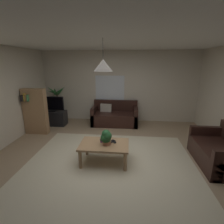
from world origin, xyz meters
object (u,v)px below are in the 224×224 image
(couch_right_side, at_px, (220,153))
(book_on_table_1, at_px, (103,140))
(coffee_table, at_px, (104,147))
(couch_under_window, at_px, (115,117))
(potted_plant_on_table, at_px, (106,137))
(tv, at_px, (52,104))
(tv_stand, at_px, (53,118))
(book_on_table_0, at_px, (103,141))
(remote_on_table_1, at_px, (114,141))
(remote_on_table_0, at_px, (112,142))
(bookshelf_corner, at_px, (35,111))
(potted_palm_corner, at_px, (58,105))
(pendant_lamp, at_px, (103,65))

(couch_right_side, bearing_deg, book_on_table_1, -89.11)
(coffee_table, bearing_deg, couch_under_window, 89.49)
(potted_plant_on_table, bearing_deg, coffee_table, 141.44)
(book_on_table_1, height_order, tv, tv)
(couch_right_side, relative_size, tv_stand, 1.48)
(book_on_table_0, xyz_separation_m, remote_on_table_1, (0.23, 0.01, -0.00))
(remote_on_table_0, height_order, bookshelf_corner, bookshelf_corner)
(couch_right_side, xyz_separation_m, tv, (-4.62, 2.05, 0.49))
(remote_on_table_0, xyz_separation_m, potted_palm_corner, (-2.32, 2.63, 0.16))
(potted_palm_corner, relative_size, bookshelf_corner, 0.99)
(bookshelf_corner, bearing_deg, book_on_table_1, -30.06)
(potted_palm_corner, bearing_deg, tv, -88.52)
(couch_under_window, bearing_deg, coffee_table, -90.51)
(tv, bearing_deg, potted_plant_on_table, -45.64)
(remote_on_table_1, height_order, tv_stand, tv_stand)
(couch_under_window, height_order, potted_palm_corner, potted_palm_corner)
(tv_stand, xyz_separation_m, pendant_lamp, (2.14, -2.22, 1.83))
(book_on_table_0, bearing_deg, remote_on_table_1, 2.07)
(book_on_table_1, xyz_separation_m, potted_palm_corner, (-2.11, 2.62, 0.13))
(book_on_table_0, height_order, potted_plant_on_table, potted_plant_on_table)
(coffee_table, relative_size, remote_on_table_0, 6.57)
(book_on_table_0, bearing_deg, potted_plant_on_table, -59.36)
(book_on_table_0, relative_size, pendant_lamp, 0.21)
(remote_on_table_1, distance_m, potted_plant_on_table, 0.27)
(coffee_table, distance_m, bookshelf_corner, 2.75)
(tv_stand, xyz_separation_m, bookshelf_corner, (-0.19, -0.79, 0.46))
(bookshelf_corner, bearing_deg, potted_plant_on_table, -31.81)
(pendant_lamp, bearing_deg, book_on_table_0, 108.21)
(coffee_table, bearing_deg, book_on_table_0, 108.21)
(couch_under_window, distance_m, bookshelf_corner, 2.62)
(tv_stand, bearing_deg, bookshelf_corner, -103.21)
(tv_stand, bearing_deg, couch_right_side, -24.18)
(coffee_table, bearing_deg, potted_plant_on_table, -38.56)
(couch_under_window, relative_size, tv, 1.89)
(coffee_table, relative_size, pendant_lamp, 1.75)
(potted_palm_corner, height_order, pendant_lamp, pendant_lamp)
(potted_palm_corner, bearing_deg, remote_on_table_1, -48.03)
(couch_under_window, bearing_deg, remote_on_table_0, -86.63)
(book_on_table_1, bearing_deg, potted_palm_corner, 128.94)
(book_on_table_0, relative_size, potted_palm_corner, 0.09)
(couch_under_window, distance_m, couch_right_side, 3.40)
(tv_stand, relative_size, bookshelf_corner, 0.64)
(remote_on_table_0, xyz_separation_m, potted_plant_on_table, (-0.11, -0.14, 0.17))
(couch_under_window, distance_m, tv, 2.24)
(tv_stand, relative_size, pendant_lamp, 1.50)
(potted_palm_corner, bearing_deg, remote_on_table_0, -48.63)
(coffee_table, relative_size, remote_on_table_1, 6.57)
(tv_stand, bearing_deg, pendant_lamp, -46.07)
(coffee_table, xyz_separation_m, bookshelf_corner, (-2.33, 1.43, 0.34))
(book_on_table_0, bearing_deg, couch_right_side, 1.02)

